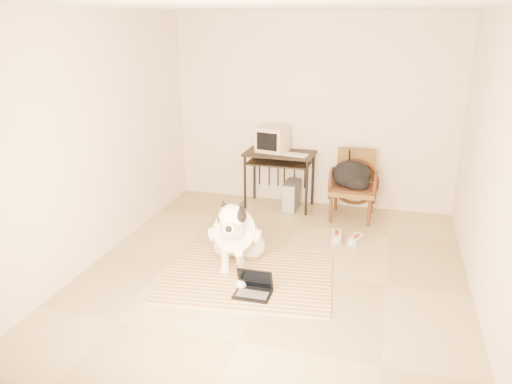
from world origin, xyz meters
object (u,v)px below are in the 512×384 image
at_px(dog, 237,235).
at_px(backpack, 352,176).
at_px(laptop, 254,288).
at_px(pc_tower, 292,195).
at_px(rattan_chair, 353,185).
at_px(computer_desk, 279,160).
at_px(crt_monitor, 273,139).

distance_m(dog, backpack, 2.06).
bearing_deg(laptop, dog, 121.20).
bearing_deg(backpack, pc_tower, 171.27).
xyz_separation_m(laptop, rattan_chair, (0.74, 2.40, 0.38)).
height_order(computer_desk, pc_tower, computer_desk).
bearing_deg(backpack, crt_monitor, 168.93).
bearing_deg(rattan_chair, computer_desk, 174.73).
bearing_deg(crt_monitor, backpack, -11.07).
height_order(dog, rattan_chair, rattan_chair).
height_order(laptop, crt_monitor, crt_monitor).
relative_size(pc_tower, rattan_chair, 0.48).
distance_m(laptop, backpack, 2.49).
bearing_deg(pc_tower, laptop, -87.12).
distance_m(laptop, computer_desk, 2.59).
bearing_deg(rattan_chair, dog, -121.15).
bearing_deg(rattan_chair, backpack, -103.89).
height_order(laptop, pc_tower, pc_tower).
bearing_deg(pc_tower, rattan_chair, -4.00).
relative_size(computer_desk, pc_tower, 2.24).
bearing_deg(laptop, rattan_chair, 72.81).
xyz_separation_m(dog, backpack, (1.08, 1.74, 0.25)).
height_order(computer_desk, rattan_chair, rattan_chair).
height_order(computer_desk, crt_monitor, crt_monitor).
relative_size(laptop, backpack, 0.69).
bearing_deg(laptop, backpack, 72.72).
relative_size(dog, backpack, 2.28).
height_order(dog, computer_desk, dog).
bearing_deg(laptop, computer_desk, 97.28).
xyz_separation_m(dog, rattan_chair, (1.09, 1.81, 0.11)).
xyz_separation_m(dog, laptop, (0.35, -0.58, -0.27)).
bearing_deg(pc_tower, backpack, -8.73).
distance_m(dog, crt_monitor, 2.07).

